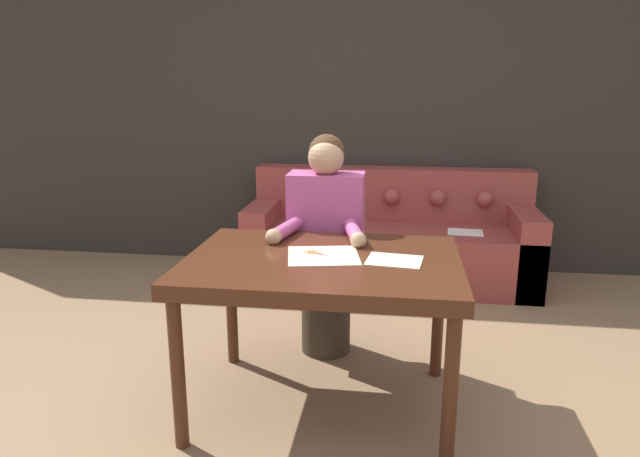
{
  "coord_description": "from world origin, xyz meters",
  "views": [
    {
      "loc": [
        0.38,
        -2.39,
        1.52
      ],
      "look_at": [
        0.02,
        0.17,
        0.85
      ],
      "focal_mm": 32.0,
      "sensor_mm": 36.0,
      "label": 1
    }
  ],
  "objects": [
    {
      "name": "ground_plane",
      "position": [
        0.0,
        0.0,
        0.0
      ],
      "size": [
        16.0,
        16.0,
        0.0
      ],
      "primitive_type": "plane",
      "color": "#846647"
    },
    {
      "name": "wall_back",
      "position": [
        0.0,
        2.31,
        1.3
      ],
      "size": [
        8.0,
        0.06,
        2.6
      ],
      "color": "#2D2823",
      "rests_on": "ground_plane"
    },
    {
      "name": "dining_table",
      "position": [
        0.05,
        0.03,
        0.67
      ],
      "size": [
        1.23,
        0.89,
        0.75
      ],
      "color": "#472314",
      "rests_on": "ground_plane"
    },
    {
      "name": "couch",
      "position": [
        0.33,
        1.92,
        0.31
      ],
      "size": [
        2.18,
        0.77,
        0.85
      ],
      "color": "brown",
      "rests_on": "ground_plane"
    },
    {
      "name": "person",
      "position": [
        -0.01,
        0.62,
        0.63
      ],
      "size": [
        0.49,
        0.59,
        1.25
      ],
      "color": "#33281E",
      "rests_on": "ground_plane"
    },
    {
      "name": "pattern_paper_main",
      "position": [
        0.05,
        0.06,
        0.75
      ],
      "size": [
        0.37,
        0.36,
        0.0
      ],
      "color": "beige",
      "rests_on": "dining_table"
    },
    {
      "name": "pattern_paper_offcut",
      "position": [
        0.37,
        0.03,
        0.75
      ],
      "size": [
        0.26,
        0.22,
        0.0
      ],
      "color": "beige",
      "rests_on": "dining_table"
    },
    {
      "name": "scissors",
      "position": [
        0.02,
        0.08,
        0.75
      ],
      "size": [
        0.21,
        0.14,
        0.01
      ],
      "color": "silver",
      "rests_on": "dining_table"
    }
  ]
}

